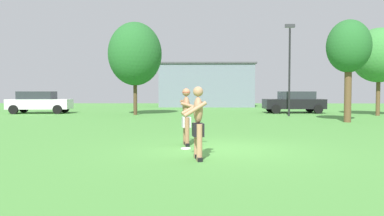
# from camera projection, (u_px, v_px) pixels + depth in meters

# --- Properties ---
(ground_plane) EXTENTS (80.00, 80.00, 0.00)m
(ground_plane) POSITION_uv_depth(u_px,v_px,m) (221.00, 150.00, 10.15)
(ground_plane) COLOR #4C8E3D
(player_with_cap) EXTENTS (0.63, 0.74, 1.68)m
(player_with_cap) POSITION_uv_depth(u_px,v_px,m) (186.00, 114.00, 10.95)
(player_with_cap) COLOR black
(player_with_cap) RESTS_ON ground_plane
(player_in_black) EXTENTS (0.62, 0.73, 1.69)m
(player_in_black) POSITION_uv_depth(u_px,v_px,m) (198.00, 121.00, 8.65)
(player_in_black) COLOR black
(player_in_black) RESTS_ON ground_plane
(frisbee) EXTENTS (0.28, 0.28, 0.03)m
(frisbee) POSITION_uv_depth(u_px,v_px,m) (186.00, 148.00, 10.30)
(frisbee) COLOR white
(frisbee) RESTS_ON ground_plane
(car_black_near_post) EXTENTS (4.36, 2.15, 1.58)m
(car_black_near_post) POSITION_uv_depth(u_px,v_px,m) (294.00, 102.00, 27.51)
(car_black_near_post) COLOR black
(car_black_near_post) RESTS_ON ground_plane
(car_white_mid_lot) EXTENTS (4.42, 2.29, 1.58)m
(car_white_mid_lot) POSITION_uv_depth(u_px,v_px,m) (39.00, 102.00, 27.09)
(car_white_mid_lot) COLOR white
(car_white_mid_lot) RESTS_ON ground_plane
(lamp_post) EXTENTS (0.60, 0.24, 5.82)m
(lamp_post) POSITION_uv_depth(u_px,v_px,m) (290.00, 60.00, 23.80)
(lamp_post) COLOR black
(lamp_post) RESTS_ON ground_plane
(outbuilding_behind_lot) EXTENTS (9.89, 6.64, 4.48)m
(outbuilding_behind_lot) POSITION_uv_depth(u_px,v_px,m) (206.00, 85.00, 40.16)
(outbuilding_behind_lot) COLOR slate
(outbuilding_behind_lot) RESTS_ON ground_plane
(tree_left_field) EXTENTS (3.59, 3.59, 6.22)m
(tree_left_field) POSITION_uv_depth(u_px,v_px,m) (135.00, 54.00, 25.25)
(tree_left_field) COLOR #4C3823
(tree_left_field) RESTS_ON ground_plane
(tree_right_field) EXTENTS (2.20, 2.20, 5.22)m
(tree_right_field) POSITION_uv_depth(u_px,v_px,m) (349.00, 47.00, 19.10)
(tree_right_field) COLOR brown
(tree_right_field) RESTS_ON ground_plane
(tree_behind_players) EXTENTS (3.45, 3.45, 5.70)m
(tree_behind_players) POSITION_uv_depth(u_px,v_px,m) (379.00, 55.00, 24.40)
(tree_behind_players) COLOR brown
(tree_behind_players) RESTS_ON ground_plane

